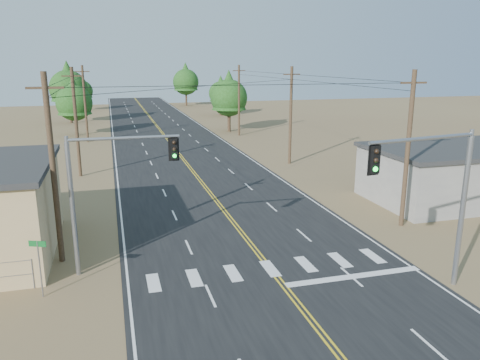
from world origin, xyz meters
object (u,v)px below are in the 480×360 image
object	(u,v)px
building_right	(468,174)
signal_mast_left	(103,182)
signal_mast_right	(439,187)
street_sign	(39,260)

from	to	relation	value
building_right	signal_mast_left	bearing A→B (deg)	-167.41
signal_mast_left	signal_mast_right	bearing A→B (deg)	-22.39
signal_mast_right	street_sign	distance (m)	18.17
building_right	street_sign	size ratio (longest dim) A/B	5.50
signal_mast_left	street_sign	distance (m)	4.60
building_right	signal_mast_left	xyz separation A→B (m)	(-27.03, -6.03, 2.74)
street_sign	signal_mast_left	bearing A→B (deg)	55.43
signal_mast_right	signal_mast_left	bearing A→B (deg)	147.23
building_right	signal_mast_right	world-z (taller)	signal_mast_right
building_right	signal_mast_right	size ratio (longest dim) A/B	1.99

